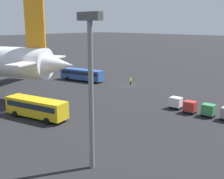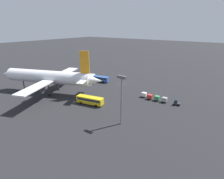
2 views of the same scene
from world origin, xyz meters
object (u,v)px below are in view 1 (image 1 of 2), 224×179
at_px(worker_person, 131,81).
at_px(cargo_cart_red, 190,106).
at_px(shuttle_bus_far, 36,107).
at_px(cargo_cart_green, 208,110).
at_px(cargo_cart_white, 176,102).
at_px(shuttle_bus_near, 82,74).

relative_size(worker_person, cargo_cart_red, 0.83).
relative_size(shuttle_bus_far, cargo_cart_green, 5.29).
height_order(cargo_cart_red, cargo_cart_white, same).
bearing_deg(cargo_cart_red, shuttle_bus_far, 47.15).
relative_size(cargo_cart_green, cargo_cart_white, 1.00).
bearing_deg(cargo_cart_white, shuttle_bus_near, -10.64).
distance_m(shuttle_bus_near, cargo_cart_red, 34.28).
relative_size(shuttle_bus_far, worker_person, 6.39).
bearing_deg(shuttle_bus_far, worker_person, -94.11).
bearing_deg(cargo_cart_green, cargo_cart_white, -3.91).
relative_size(cargo_cart_green, cargo_cart_red, 1.00).
height_order(worker_person, cargo_cart_red, cargo_cart_red).
distance_m(shuttle_bus_near, cargo_cart_white, 31.16).
bearing_deg(shuttle_bus_near, cargo_cart_red, 157.79).
distance_m(shuttle_bus_far, worker_person, 29.83).
bearing_deg(shuttle_bus_far, cargo_cart_red, -145.13).
bearing_deg(worker_person, shuttle_bus_near, 20.75).
xyz_separation_m(worker_person, cargo_cart_white, (-18.22, 10.45, 0.32)).
bearing_deg(shuttle_bus_near, cargo_cart_green, 159.13).
height_order(worker_person, cargo_cart_white, cargo_cart_white).
height_order(shuttle_bus_near, cargo_cart_green, shuttle_bus_near).
bearing_deg(cargo_cart_green, cargo_cart_red, 5.70).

